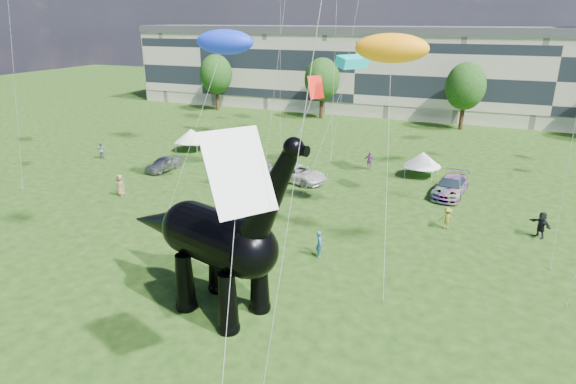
% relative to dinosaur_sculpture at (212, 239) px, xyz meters
% --- Properties ---
extents(ground, '(220.00, 220.00, 0.00)m').
position_rel_dinosaur_sculpture_xyz_m(ground, '(0.73, -3.12, -3.85)').
color(ground, '#16330C').
rests_on(ground, ground).
extents(terrace_row, '(78.00, 11.00, 12.00)m').
position_rel_dinosaur_sculpture_xyz_m(terrace_row, '(-7.27, 58.88, 2.15)').
color(terrace_row, beige).
rests_on(terrace_row, ground).
extents(tree_far_left, '(5.20, 5.20, 9.44)m').
position_rel_dinosaur_sculpture_xyz_m(tree_far_left, '(-29.27, 49.88, 2.44)').
color(tree_far_left, '#382314').
rests_on(tree_far_left, ground).
extents(tree_mid_left, '(5.20, 5.20, 9.44)m').
position_rel_dinosaur_sculpture_xyz_m(tree_mid_left, '(-11.27, 49.88, 2.44)').
color(tree_mid_left, '#382314').
rests_on(tree_mid_left, ground).
extents(tree_mid_right, '(5.20, 5.20, 9.44)m').
position_rel_dinosaur_sculpture_xyz_m(tree_mid_right, '(8.73, 49.88, 2.44)').
color(tree_mid_right, '#382314').
rests_on(tree_mid_right, ground).
extents(dinosaur_sculpture, '(12.42, 5.17, 10.19)m').
position_rel_dinosaur_sculpture_xyz_m(dinosaur_sculpture, '(0.00, 0.00, 0.00)').
color(dinosaur_sculpture, black).
rests_on(dinosaur_sculpture, ground).
extents(car_silver, '(2.13, 4.27, 1.40)m').
position_rel_dinosaur_sculpture_xyz_m(car_silver, '(-17.05, 18.72, -3.15)').
color(car_silver, '#B5B5BA').
rests_on(car_silver, ground).
extents(car_grey, '(4.28, 2.96, 1.34)m').
position_rel_dinosaur_sculpture_xyz_m(car_grey, '(-9.05, 21.99, -3.18)').
color(car_grey, slate).
rests_on(car_grey, ground).
extents(car_white, '(6.03, 3.91, 1.54)m').
position_rel_dinosaur_sculpture_xyz_m(car_white, '(-3.55, 20.67, -3.08)').
color(car_white, silver).
rests_on(car_white, ground).
extents(car_dark, '(2.91, 5.85, 1.63)m').
position_rel_dinosaur_sculpture_xyz_m(car_dark, '(9.82, 22.19, -3.03)').
color(car_dark, '#595960').
rests_on(car_dark, ground).
extents(gazebo_near, '(3.82, 3.82, 2.39)m').
position_rel_dinosaur_sculpture_xyz_m(gazebo_near, '(6.81, 26.61, -2.17)').
color(gazebo_near, white).
rests_on(gazebo_near, ground).
extents(gazebo_left, '(3.93, 3.93, 2.53)m').
position_rel_dinosaur_sculpture_xyz_m(gazebo_left, '(-18.72, 26.30, -2.07)').
color(gazebo_left, white).
rests_on(gazebo_left, ground).
extents(visitors, '(43.51, 39.49, 1.88)m').
position_rel_dinosaur_sculpture_xyz_m(visitors, '(-1.54, 12.49, -2.96)').
color(visitors, '#2F764C').
rests_on(visitors, ground).
extents(kites, '(59.56, 42.48, 29.91)m').
position_rel_dinosaur_sculpture_xyz_m(kites, '(0.73, 16.81, 11.36)').
color(kites, red).
rests_on(kites, ground).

